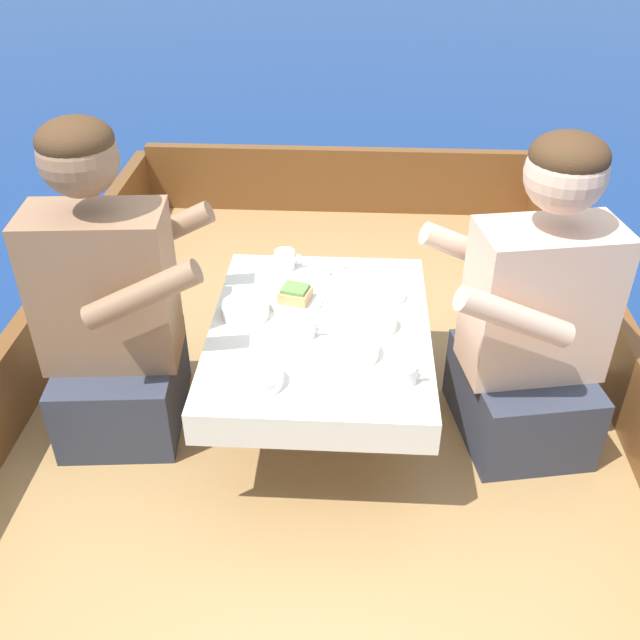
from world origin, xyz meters
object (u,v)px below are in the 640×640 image
at_px(person_port, 111,313).
at_px(coffee_cup_port, 302,328).
at_px(coffee_cup_starboard, 405,373).
at_px(sandwich, 295,294).
at_px(person_starboard, 533,326).
at_px(coffee_cup_center, 285,259).

height_order(person_port, coffee_cup_port, person_port).
relative_size(person_port, coffee_cup_starboard, 10.51).
height_order(person_port, sandwich, person_port).
height_order(person_starboard, coffee_cup_center, person_starboard).
bearing_deg(coffee_cup_center, coffee_cup_port, -77.52).
xyz_separation_m(person_starboard, sandwich, (-0.72, 0.13, 0.00)).
height_order(person_starboard, coffee_cup_port, person_starboard).
distance_m(coffee_cup_port, coffee_cup_starboard, 0.35).
distance_m(person_port, coffee_cup_port, 0.58).
height_order(sandwich, coffee_cup_port, sandwich).
bearing_deg(coffee_cup_center, person_starboard, -24.50).
relative_size(person_port, coffee_cup_port, 9.44).
distance_m(person_port, coffee_cup_starboard, 0.90).
height_order(person_port, person_starboard, person_port).
xyz_separation_m(person_port, coffee_cup_port, (0.58, -0.03, -0.01)).
bearing_deg(coffee_cup_port, person_starboard, 3.94).
bearing_deg(person_starboard, coffee_cup_port, -6.76).
bearing_deg(person_port, person_starboard, -4.52).
bearing_deg(coffee_cup_port, sandwich, 101.11).
bearing_deg(coffee_cup_starboard, coffee_cup_center, 122.61).
height_order(person_port, coffee_cup_starboard, person_port).
xyz_separation_m(sandwich, coffee_cup_center, (-0.05, 0.22, 0.00)).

